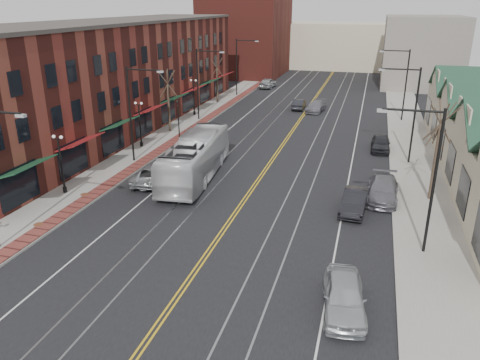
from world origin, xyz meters
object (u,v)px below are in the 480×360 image
Objects in this scene: parked_car_d at (381,143)px; parked_suv at (156,173)px; parked_car_b at (355,201)px; transit_bus at (195,158)px; parked_car_a at (344,296)px; parked_car_c at (383,190)px.

parked_suv is at bearing -141.37° from parked_car_d.
transit_bus is at bearing 170.12° from parked_car_b.
parked_car_b is at bearing 83.68° from parked_car_a.
parked_car_c is (1.69, 13.73, -0.04)m from parked_car_a.
transit_bus is 2.35× the size of parked_car_c.
parked_car_b is (15.00, -1.32, -0.02)m from parked_suv.
transit_bus is 12.81m from parked_car_b.
parked_car_a is (12.50, -14.24, -0.89)m from transit_bus.
parked_car_a is 13.83m from parked_car_c.
parked_car_b is 14.73m from parked_car_d.
transit_bus is 3.30m from parked_suv.
parked_car_a is at bearing -94.86° from parked_car_c.
parked_car_c is (1.80, 2.59, 0.02)m from parked_car_b.
transit_bus is 18.97m from parked_car_a.
parked_car_c is (16.80, 1.27, -0.00)m from parked_suv.
parked_car_a reaches higher than parked_suv.
parked_car_d is (16.63, 13.32, -0.02)m from parked_suv.
parked_car_c is at bearing -89.27° from parked_car_d.
parked_suv is 19.58m from parked_car_a.
transit_bus reaches higher than parked_car_b.
parked_suv is 16.85m from parked_car_c.
transit_bus is 2.85× the size of parked_car_d.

